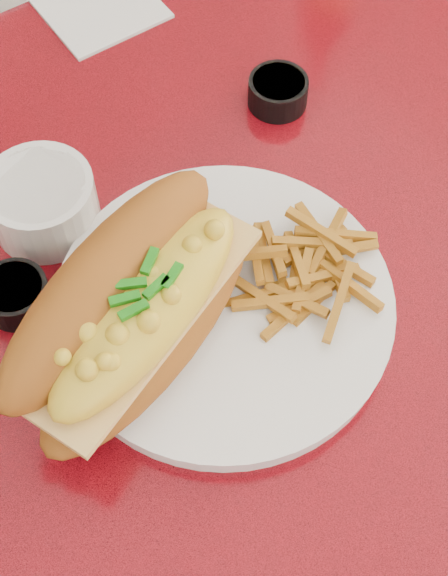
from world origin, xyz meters
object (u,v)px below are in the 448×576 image
dinner_plate (224,306)px  sauce_cup_left (16,294)px  fork (291,256)px  diner_table (254,318)px  gravy_ramekin (42,201)px  sauce_cup_right (278,91)px  mac_hoagie (134,307)px

dinner_plate → sauce_cup_left: size_ratio=5.15×
dinner_plate → fork: 0.07m
dinner_plate → fork: (0.07, 0.00, 0.01)m
fork → sauce_cup_left: sauce_cup_left is taller
diner_table → fork: fork is taller
gravy_ramekin → sauce_cup_left: gravy_ramekin is taller
dinner_plate → gravy_ramekin: gravy_ramekin is taller
dinner_plate → sauce_cup_right: sauce_cup_right is taller
fork → sauce_cup_left: bearing=75.7°
sauce_cup_left → sauce_cup_right: 0.32m
gravy_ramekin → fork: bearing=-47.0°
fork → gravy_ramekin: bearing=53.7°
gravy_ramekin → sauce_cup_left: bearing=-133.3°
mac_hoagie → sauce_cup_left: mac_hoagie is taller
fork → sauce_cup_right: 0.19m
sauce_cup_right → gravy_ramekin: bearing=-179.4°
sauce_cup_left → sauce_cup_right: size_ratio=0.93×
sauce_cup_right → fork: bearing=-122.5°
gravy_ramekin → sauce_cup_right: bearing=0.6°
diner_table → fork: 0.19m
dinner_plate → diner_table: bearing=34.9°
dinner_plate → mac_hoagie: mac_hoagie is taller
mac_hoagie → sauce_cup_right: mac_hoagie is taller
mac_hoagie → sauce_cup_right: (0.25, 0.16, -0.05)m
gravy_ramekin → sauce_cup_left: size_ratio=1.53×
dinner_plate → fork: same height
gravy_ramekin → sauce_cup_right: gravy_ramekin is taller
sauce_cup_right → mac_hoagie: bearing=-147.7°
mac_hoagie → gravy_ramekin: mac_hoagie is taller
diner_table → sauce_cup_left: size_ratio=19.28×
diner_table → gravy_ramekin: 0.27m
fork → gravy_ramekin: (-0.15, 0.16, 0.01)m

